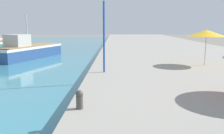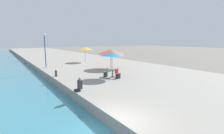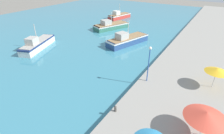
{
  "view_description": "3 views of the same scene",
  "coord_description": "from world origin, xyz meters",
  "px_view_note": "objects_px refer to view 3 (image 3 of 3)",
  "views": [
    {
      "loc": [
        1.65,
        3.3,
        3.54
      ],
      "look_at": [
        1.5,
        15.32,
        1.53
      ],
      "focal_mm": 40.0,
      "sensor_mm": 36.0,
      "label": 1
    },
    {
      "loc": [
        -4.33,
        -6.21,
        4.37
      ],
      "look_at": [
        5.06,
        8.13,
        1.73
      ],
      "focal_mm": 28.0,
      "sensor_mm": 36.0,
      "label": 2
    },
    {
      "loc": [
        6.95,
        0.32,
        12.72
      ],
      "look_at": [
        -4.0,
        18.0,
        1.33
      ],
      "focal_mm": 28.0,
      "sensor_mm": 36.0,
      "label": 3
    }
  ],
  "objects_px": {
    "lamppost": "(149,58)",
    "cafe_umbrella_striped": "(217,70)",
    "fishing_boat_distant": "(119,16)",
    "fishing_boat_near": "(37,44)",
    "fishing_boat_far": "(111,25)",
    "mooring_bollard": "(115,108)",
    "fishing_boat_mid": "(127,40)",
    "cafe_umbrella_white": "(206,115)"
  },
  "relations": [
    {
      "from": "fishing_boat_mid",
      "to": "lamppost",
      "type": "bearing_deg",
      "value": -34.35
    },
    {
      "from": "fishing_boat_mid",
      "to": "cafe_umbrella_white",
      "type": "relative_size",
      "value": 2.82
    },
    {
      "from": "fishing_boat_far",
      "to": "cafe_umbrella_striped",
      "type": "height_order",
      "value": "fishing_boat_far"
    },
    {
      "from": "fishing_boat_far",
      "to": "fishing_boat_mid",
      "type": "bearing_deg",
      "value": -17.58
    },
    {
      "from": "fishing_boat_far",
      "to": "cafe_umbrella_white",
      "type": "bearing_deg",
      "value": -21.77
    },
    {
      "from": "cafe_umbrella_striped",
      "to": "mooring_bollard",
      "type": "bearing_deg",
      "value": -128.61
    },
    {
      "from": "fishing_boat_mid",
      "to": "cafe_umbrella_striped",
      "type": "xyz_separation_m",
      "value": [
        15.8,
        -8.74,
        2.06
      ]
    },
    {
      "from": "cafe_umbrella_white",
      "to": "cafe_umbrella_striped",
      "type": "height_order",
      "value": "cafe_umbrella_striped"
    },
    {
      "from": "fishing_boat_near",
      "to": "lamppost",
      "type": "bearing_deg",
      "value": -22.39
    },
    {
      "from": "fishing_boat_near",
      "to": "mooring_bollard",
      "type": "height_order",
      "value": "fishing_boat_near"
    },
    {
      "from": "fishing_boat_far",
      "to": "lamppost",
      "type": "bearing_deg",
      "value": -24.19
    },
    {
      "from": "fishing_boat_mid",
      "to": "cafe_umbrella_striped",
      "type": "bearing_deg",
      "value": -10.54
    },
    {
      "from": "fishing_boat_near",
      "to": "fishing_boat_far",
      "type": "distance_m",
      "value": 18.73
    },
    {
      "from": "fishing_boat_distant",
      "to": "mooring_bollard",
      "type": "height_order",
      "value": "fishing_boat_distant"
    },
    {
      "from": "fishing_boat_mid",
      "to": "fishing_boat_distant",
      "type": "distance_m",
      "value": 21.34
    },
    {
      "from": "fishing_boat_far",
      "to": "fishing_boat_distant",
      "type": "relative_size",
      "value": 1.18
    },
    {
      "from": "cafe_umbrella_striped",
      "to": "mooring_bollard",
      "type": "xyz_separation_m",
      "value": [
        -7.6,
        -9.52,
        -1.93
      ]
    },
    {
      "from": "fishing_boat_far",
      "to": "lamppost",
      "type": "relative_size",
      "value": 2.09
    },
    {
      "from": "fishing_boat_far",
      "to": "cafe_umbrella_striped",
      "type": "relative_size",
      "value": 3.66
    },
    {
      "from": "lamppost",
      "to": "cafe_umbrella_striped",
      "type": "bearing_deg",
      "value": 21.32
    },
    {
      "from": "fishing_boat_mid",
      "to": "fishing_boat_distant",
      "type": "relative_size",
      "value": 1.19
    },
    {
      "from": "fishing_boat_mid",
      "to": "cafe_umbrella_white",
      "type": "bearing_deg",
      "value": -28.87
    },
    {
      "from": "fishing_boat_far",
      "to": "lamppost",
      "type": "xyz_separation_m",
      "value": [
        17.08,
        -18.76,
        2.96
      ]
    },
    {
      "from": "fishing_boat_near",
      "to": "mooring_bollard",
      "type": "distance_m",
      "value": 22.47
    },
    {
      "from": "mooring_bollard",
      "to": "cafe_umbrella_white",
      "type": "bearing_deg",
      "value": 10.02
    },
    {
      "from": "fishing_boat_distant",
      "to": "fishing_boat_near",
      "type": "bearing_deg",
      "value": -78.69
    },
    {
      "from": "fishing_boat_near",
      "to": "fishing_boat_distant",
      "type": "relative_size",
      "value": 1.11
    },
    {
      "from": "fishing_boat_near",
      "to": "fishing_boat_distant",
      "type": "height_order",
      "value": "fishing_boat_near"
    },
    {
      "from": "fishing_boat_mid",
      "to": "lamppost",
      "type": "xyz_separation_m",
      "value": [
        8.74,
        -11.5,
        2.88
      ]
    },
    {
      "from": "fishing_boat_distant",
      "to": "lamppost",
      "type": "xyz_separation_m",
      "value": [
        20.67,
        -29.2,
        2.91
      ]
    },
    {
      "from": "mooring_bollard",
      "to": "fishing_boat_near",
      "type": "bearing_deg",
      "value": 160.79
    },
    {
      "from": "fishing_boat_near",
      "to": "fishing_boat_far",
      "type": "height_order",
      "value": "fishing_boat_near"
    },
    {
      "from": "fishing_boat_mid",
      "to": "mooring_bollard",
      "type": "xyz_separation_m",
      "value": [
        8.2,
        -18.26,
        0.14
      ]
    },
    {
      "from": "mooring_bollard",
      "to": "fishing_boat_mid",
      "type": "bearing_deg",
      "value": 114.19
    },
    {
      "from": "cafe_umbrella_white",
      "to": "cafe_umbrella_striped",
      "type": "distance_m",
      "value": 8.2
    },
    {
      "from": "cafe_umbrella_white",
      "to": "lamppost",
      "type": "bearing_deg",
      "value": 141.74
    },
    {
      "from": "fishing_boat_mid",
      "to": "fishing_boat_distant",
      "type": "xyz_separation_m",
      "value": [
        -11.93,
        17.7,
        -0.03
      ]
    },
    {
      "from": "fishing_boat_distant",
      "to": "fishing_boat_far",
      "type": "bearing_deg",
      "value": -57.5
    },
    {
      "from": "fishing_boat_near",
      "to": "cafe_umbrella_white",
      "type": "xyz_separation_m",
      "value": [
        28.66,
        -6.08,
        1.98
      ]
    },
    {
      "from": "fishing_boat_mid",
      "to": "cafe_umbrella_striped",
      "type": "height_order",
      "value": "fishing_boat_mid"
    },
    {
      "from": "fishing_boat_far",
      "to": "mooring_bollard",
      "type": "relative_size",
      "value": 14.55
    },
    {
      "from": "fishing_boat_far",
      "to": "mooring_bollard",
      "type": "height_order",
      "value": "fishing_boat_far"
    }
  ]
}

